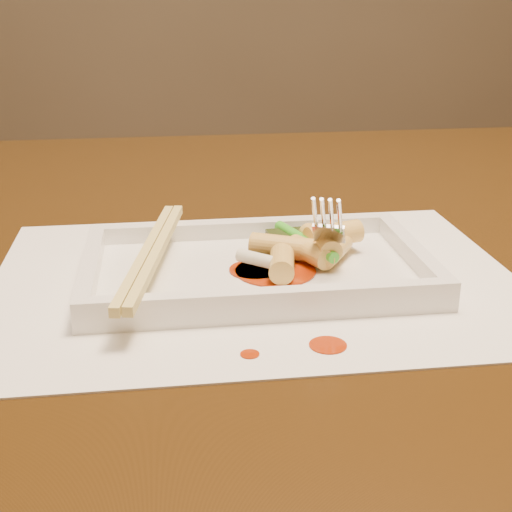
{
  "coord_description": "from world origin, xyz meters",
  "views": [
    {
      "loc": [
        -0.13,
        -0.61,
        0.96
      ],
      "look_at": [
        -0.06,
        -0.11,
        0.77
      ],
      "focal_mm": 50.0,
      "sensor_mm": 36.0,
      "label": 1
    }
  ],
  "objects": [
    {
      "name": "table",
      "position": [
        0.0,
        0.0,
        0.65
      ],
      "size": [
        1.4,
        0.9,
        0.75
      ],
      "color": "black",
      "rests_on": "ground"
    },
    {
      "name": "placemat",
      "position": [
        -0.06,
        -0.11,
        0.75
      ],
      "size": [
        0.4,
        0.3,
        0.0
      ],
      "primitive_type": "cube",
      "color": "white",
      "rests_on": "table"
    },
    {
      "name": "sauce_splatter_a",
      "position": [
        -0.03,
        -0.23,
        0.75
      ],
      "size": [
        0.02,
        0.02,
        0.0
      ],
      "primitive_type": "cylinder",
      "color": "#A02804",
      "rests_on": "placemat"
    },
    {
      "name": "sauce_splatter_b",
      "position": [
        -0.08,
        -0.23,
        0.75
      ],
      "size": [
        0.01,
        0.01,
        0.0
      ],
      "primitive_type": "cylinder",
      "color": "#A02804",
      "rests_on": "placemat"
    },
    {
      "name": "plate_base",
      "position": [
        -0.06,
        -0.11,
        0.76
      ],
      "size": [
        0.26,
        0.16,
        0.01
      ],
      "primitive_type": "cube",
      "color": "white",
      "rests_on": "placemat"
    },
    {
      "name": "plate_rim_far",
      "position": [
        -0.06,
        -0.04,
        0.77
      ],
      "size": [
        0.26,
        0.01,
        0.01
      ],
      "primitive_type": "cube",
      "color": "white",
      "rests_on": "plate_base"
    },
    {
      "name": "plate_rim_near",
      "position": [
        -0.06,
        -0.19,
        0.77
      ],
      "size": [
        0.26,
        0.01,
        0.01
      ],
      "primitive_type": "cube",
      "color": "white",
      "rests_on": "plate_base"
    },
    {
      "name": "plate_rim_left",
      "position": [
        -0.19,
        -0.11,
        0.77
      ],
      "size": [
        0.01,
        0.14,
        0.01
      ],
      "primitive_type": "cube",
      "color": "white",
      "rests_on": "plate_base"
    },
    {
      "name": "plate_rim_right",
      "position": [
        0.06,
        -0.11,
        0.77
      ],
      "size": [
        0.01,
        0.14,
        0.01
      ],
      "primitive_type": "cube",
      "color": "white",
      "rests_on": "plate_base"
    },
    {
      "name": "veg_piece",
      "position": [
        -0.03,
        -0.07,
        0.77
      ],
      "size": [
        0.04,
        0.03,
        0.01
      ],
      "primitive_type": "cube",
      "rotation": [
        0.0,
        0.0,
        0.1
      ],
      "color": "black",
      "rests_on": "plate_base"
    },
    {
      "name": "scallion_white",
      "position": [
        -0.06,
        -0.13,
        0.77
      ],
      "size": [
        0.04,
        0.03,
        0.01
      ],
      "primitive_type": "cylinder",
      "rotation": [
        1.57,
        0.0,
        0.85
      ],
      "color": "#EAEACC",
      "rests_on": "plate_base"
    },
    {
      "name": "scallion_green",
      "position": [
        -0.02,
        -0.09,
        0.77
      ],
      "size": [
        0.04,
        0.08,
        0.01
      ],
      "primitive_type": "cylinder",
      "rotation": [
        1.57,
        0.0,
        0.34
      ],
      "color": "green",
      "rests_on": "plate_base"
    },
    {
      "name": "chopstick_a",
      "position": [
        -0.15,
        -0.11,
        0.78
      ],
      "size": [
        0.04,
        0.21,
        0.01
      ],
      "primitive_type": "cube",
      "rotation": [
        0.0,
        0.0,
        -0.18
      ],
      "color": "#DDC96E",
      "rests_on": "plate_rim_near"
    },
    {
      "name": "chopstick_b",
      "position": [
        -0.14,
        -0.11,
        0.78
      ],
      "size": [
        0.04,
        0.21,
        0.01
      ],
      "primitive_type": "cube",
      "rotation": [
        0.0,
        0.0,
        -0.18
      ],
      "color": "#DDC96E",
      "rests_on": "plate_rim_near"
    },
    {
      "name": "fork",
      "position": [
        0.01,
        -0.09,
        0.83
      ],
      "size": [
        0.09,
        0.1,
        0.14
      ],
      "primitive_type": null,
      "color": "silver",
      "rests_on": "plate_base"
    },
    {
      "name": "sauce_blob_0",
      "position": [
        -0.06,
        -0.11,
        0.76
      ],
      "size": [
        0.04,
        0.04,
        0.0
      ],
      "primitive_type": "cylinder",
      "color": "#A02804",
      "rests_on": "plate_base"
    },
    {
      "name": "sauce_blob_1",
      "position": [
        -0.07,
        -0.12,
        0.76
      ],
      "size": [
        0.04,
        0.04,
        0.0
      ],
      "primitive_type": "cylinder",
      "color": "#A02804",
      "rests_on": "plate_base"
    },
    {
      "name": "sauce_blob_2",
      "position": [
        -0.05,
        -0.12,
        0.76
      ],
      "size": [
        0.06,
        0.06,
        0.0
      ],
      "primitive_type": "cylinder",
      "color": "#A02804",
      "rests_on": "plate_base"
    },
    {
      "name": "rice_cake_0",
      "position": [
        -0.05,
        -0.13,
        0.77
      ],
      "size": [
        0.03,
        0.04,
        0.02
      ],
      "primitive_type": "cylinder",
      "rotation": [
        1.57,
        0.0,
        2.97
      ],
      "color": "#EACF6D",
      "rests_on": "plate_base"
    },
    {
      "name": "rice_cake_1",
      "position": [
        -0.0,
        -0.11,
        0.77
      ],
      "size": [
        0.04,
        0.05,
        0.02
      ],
      "primitive_type": "cylinder",
      "rotation": [
        1.57,
        0.0,
        2.58
      ],
      "color": "#EACF6D",
      "rests_on": "plate_base"
    },
    {
      "name": "rice_cake_2",
      "position": [
        -0.01,
        -0.11,
        0.78
      ],
      "size": [
        0.02,
        0.05,
        0.02
      ],
      "primitive_type": "cylinder",
      "rotation": [
        1.57,
        0.0,
        0.02
      ],
      "color": "#EACF6D",
      "rests_on": "plate_base"
    },
    {
      "name": "rice_cake_3",
      "position": [
        -0.01,
        -0.09,
        0.77
      ],
      "size": [
        0.02,
        0.04,
        0.02
      ],
      "primitive_type": "cylinder",
      "rotation": [
        1.57,
        0.0,
        0.17
      ],
      "color": "#EACF6D",
      "rests_on": "plate_base"
    },
    {
      "name": "rice_cake_4",
      "position": [
        -0.04,
        -0.1,
        0.77
      ],
      "size": [
        0.05,
        0.04,
        0.02
      ],
      "primitive_type": "cylinder",
      "rotation": [
        1.57,
        0.0,
        1.11
      ],
      "color": "#EACF6D",
      "rests_on": "plate_base"
    },
    {
      "name": "rice_cake_5",
      "position": [
        0.0,
        -0.09,
        0.78
      ],
      "size": [
        0.05,
        0.03,
        0.02
      ],
      "primitive_type": "cylinder",
      "rotation": [
        1.57,
        0.0,
        1.88
      ],
      "color": "#EACF6D",
      "rests_on": "plate_base"
    },
    {
      "name": "rice_cake_6",
      "position": [
        -0.02,
        -0.11,
        0.77
      ],
      "size": [
        0.03,
        0.04,
        0.02
      ],
      "primitive_type": "cylinder",
      "rotation": [
        1.57,
        0.0,
        0.45
      ],
      "color": "#EACF6D",
      "rests_on": "plate_base"
    }
  ]
}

